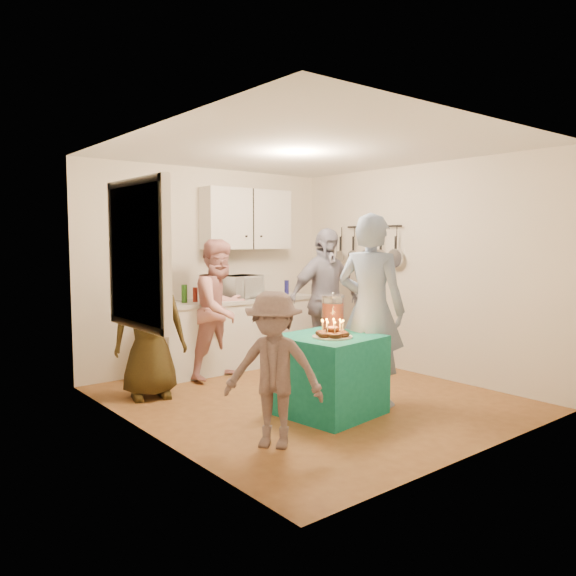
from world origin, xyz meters
TOP-DOWN VIEW (x-y plane):
  - floor at (0.00, 0.00)m, footprint 4.00×4.00m
  - ceiling at (0.00, 0.00)m, footprint 4.00×4.00m
  - back_wall at (0.00, 2.00)m, footprint 3.60×3.60m
  - left_wall at (-1.80, 0.00)m, footprint 4.00×4.00m
  - right_wall at (1.80, 0.00)m, footprint 4.00×4.00m
  - window_night at (-1.77, 0.30)m, footprint 0.04×1.00m
  - counter at (0.20, 1.70)m, footprint 2.20×0.58m
  - countertop at (0.20, 1.70)m, footprint 2.24×0.62m
  - upper_cabinet at (0.50, 1.85)m, footprint 1.30×0.30m
  - pot_rack at (1.72, 0.70)m, footprint 0.12×1.00m
  - microwave at (0.29, 1.70)m, footprint 0.61×0.49m
  - party_table at (-0.19, -0.51)m, footprint 0.95×0.95m
  - donut_cake at (-0.23, -0.60)m, footprint 0.38×0.38m
  - punch_jar at (0.05, -0.32)m, footprint 0.22×0.22m
  - man_birthday at (0.35, -0.55)m, footprint 0.68×0.83m
  - woman_back_left at (-1.28, 1.09)m, footprint 0.86×0.68m
  - woman_back_center at (-0.25, 1.34)m, footprint 0.96×0.84m
  - woman_back_right at (0.93, 0.76)m, footprint 1.10×0.53m
  - child_near_left at (-1.14, -0.87)m, footprint 0.88×0.94m

SIDE VIEW (x-z plane):
  - floor at x=0.00m, z-range 0.00..0.00m
  - party_table at x=-0.19m, z-range 0.00..0.76m
  - counter at x=0.20m, z-range 0.00..0.86m
  - child_near_left at x=-1.14m, z-range 0.00..1.27m
  - woman_back_left at x=-1.28m, z-range 0.00..1.53m
  - woman_back_center at x=-0.25m, z-range 0.00..1.68m
  - donut_cake at x=-0.23m, z-range 0.76..0.94m
  - countertop at x=0.20m, z-range 0.86..0.91m
  - woman_back_right at x=0.93m, z-range 0.00..1.82m
  - punch_jar at x=0.05m, z-range 0.76..1.10m
  - man_birthday at x=0.35m, z-range 0.00..1.94m
  - microwave at x=0.29m, z-range 0.91..1.21m
  - back_wall at x=0.00m, z-range 1.30..1.30m
  - left_wall at x=-1.80m, z-range 1.30..1.30m
  - right_wall at x=1.80m, z-range 1.30..1.30m
  - window_night at x=-1.77m, z-range 0.95..2.15m
  - pot_rack at x=1.72m, z-range 1.30..1.90m
  - upper_cabinet at x=0.50m, z-range 1.55..2.35m
  - ceiling at x=0.00m, z-range 2.60..2.60m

